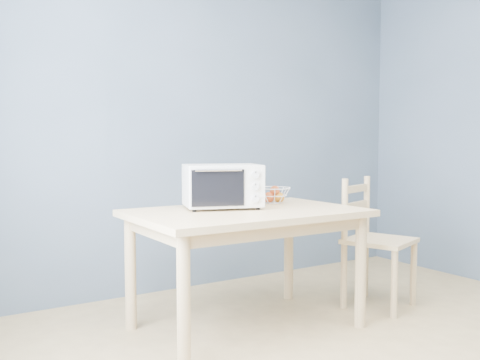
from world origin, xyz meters
TOP-DOWN VIEW (x-y plane):
  - room at (0.00, 0.00)m, footprint 4.01×4.51m
  - dining_table at (-0.30, 1.19)m, footprint 1.40×0.90m
  - toaster_oven at (-0.40, 1.33)m, footprint 0.55×0.45m
  - fruit_basket at (0.06, 1.39)m, footprint 0.29×0.29m
  - dining_chair at (0.73, 1.09)m, footprint 0.55×0.55m

SIDE VIEW (x-z plane):
  - dining_chair at x=0.73m, z-range -0.01..0.91m
  - dining_table at x=-0.30m, z-range 0.27..1.02m
  - fruit_basket at x=0.06m, z-range 0.75..0.87m
  - toaster_oven at x=-0.40m, z-range 0.76..1.04m
  - room at x=0.00m, z-range -0.01..2.61m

